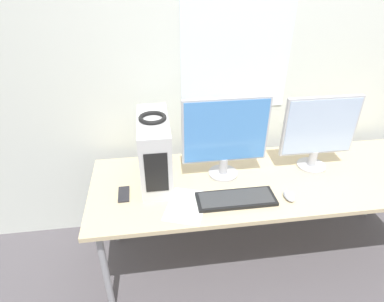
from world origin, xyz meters
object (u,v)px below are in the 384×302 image
(headphones, at_px, (152,118))
(keyboard, at_px, (236,199))
(cell_phone, at_px, (124,194))
(mouse, at_px, (289,196))
(monitor_right_near, at_px, (319,131))
(monitor_main, at_px, (225,135))
(pc_tower, at_px, (155,150))

(headphones, xyz_separation_m, keyboard, (0.45, -0.29, -0.42))
(cell_phone, bearing_deg, mouse, -10.73)
(headphones, xyz_separation_m, monitor_right_near, (1.04, -0.01, -0.15))
(monitor_main, bearing_deg, keyboard, -86.37)
(monitor_main, distance_m, keyboard, 0.39)
(pc_tower, xyz_separation_m, keyboard, (0.45, -0.29, -0.20))
(monitor_main, relative_size, mouse, 5.13)
(cell_phone, bearing_deg, pc_tower, 34.52)
(mouse, bearing_deg, headphones, 157.95)
(monitor_right_near, distance_m, keyboard, 0.70)
(pc_tower, xyz_separation_m, monitor_right_near, (1.04, -0.01, 0.06))
(monitor_main, xyz_separation_m, mouse, (0.33, -0.29, -0.27))
(keyboard, bearing_deg, pc_tower, 147.50)
(pc_tower, bearing_deg, keyboard, -32.50)
(mouse, bearing_deg, keyboard, 175.92)
(headphones, height_order, monitor_right_near, monitor_right_near)
(pc_tower, bearing_deg, cell_phone, -144.36)
(keyboard, bearing_deg, monitor_right_near, 24.68)
(headphones, distance_m, cell_phone, 0.49)
(pc_tower, relative_size, mouse, 4.67)
(pc_tower, distance_m, cell_phone, 0.32)
(pc_tower, distance_m, mouse, 0.84)
(monitor_main, height_order, monitor_right_near, monitor_main)
(pc_tower, relative_size, cell_phone, 3.34)
(pc_tower, height_order, keyboard, pc_tower)
(pc_tower, height_order, mouse, pc_tower)
(mouse, relative_size, cell_phone, 0.71)
(monitor_right_near, relative_size, cell_phone, 3.46)
(pc_tower, distance_m, headphones, 0.22)
(pc_tower, xyz_separation_m, headphones, (0.00, 0.00, 0.22))
(monitor_right_near, height_order, keyboard, monitor_right_near)
(pc_tower, bearing_deg, mouse, -22.00)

